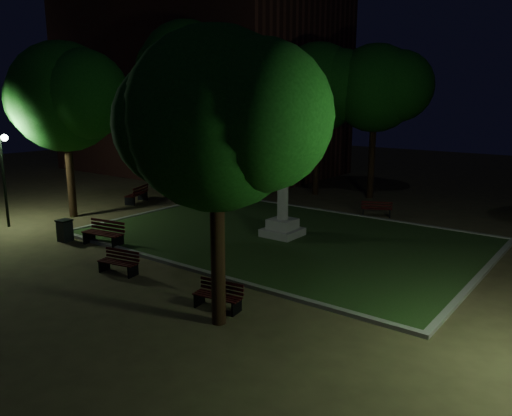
# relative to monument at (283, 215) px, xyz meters

# --- Properties ---
(ground) EXTENTS (80.00, 80.00, 0.00)m
(ground) POSITION_rel_monument_xyz_m (0.00, -2.00, -0.96)
(ground) COLOR #4E4328
(lawn) EXTENTS (15.00, 10.00, 0.08)m
(lawn) POSITION_rel_monument_xyz_m (0.00, 0.00, -0.92)
(lawn) COLOR #253F19
(lawn) RESTS_ON ground
(lawn_kerb) EXTENTS (15.40, 10.40, 0.12)m
(lawn_kerb) POSITION_rel_monument_xyz_m (0.00, 0.00, -0.90)
(lawn_kerb) COLOR slate
(lawn_kerb) RESTS_ON ground
(monument) EXTENTS (1.40, 1.40, 3.20)m
(monument) POSITION_rel_monument_xyz_m (0.00, 0.00, 0.00)
(monument) COLOR #9D9890
(monument) RESTS_ON lawn
(building_main) EXTENTS (20.00, 12.00, 15.00)m
(building_main) POSITION_rel_monument_xyz_m (-15.86, 11.79, 6.42)
(building_main) COLOR #53281F
(building_main) RESTS_ON ground
(tree_west) EXTENTS (6.10, 4.98, 8.09)m
(tree_west) POSITION_rel_monument_xyz_m (-9.92, -3.04, 4.64)
(tree_west) COLOR black
(tree_west) RESTS_ON ground
(tree_north_wl) EXTENTS (6.13, 5.01, 8.62)m
(tree_north_wl) POSITION_rel_monument_xyz_m (-3.61, 8.89, 5.15)
(tree_north_wl) COLOR black
(tree_north_wl) RESTS_ON ground
(tree_se) EXTENTS (5.25, 4.28, 7.21)m
(tree_se) POSITION_rel_monument_xyz_m (3.26, -7.49, 4.10)
(tree_se) COLOR black
(tree_se) RESTS_ON ground
(tree_nw) EXTENTS (6.53, 5.33, 9.93)m
(tree_nw) POSITION_rel_monument_xyz_m (-10.12, 5.07, 6.30)
(tree_nw) COLOR black
(tree_nw) RESTS_ON ground
(tree_far_north) EXTENTS (5.81, 4.74, 8.44)m
(tree_far_north) POSITION_rel_monument_xyz_m (-0.60, 9.84, 5.10)
(tree_far_north) COLOR black
(tree_far_north) RESTS_ON ground
(lamppost_sw) EXTENTS (1.18, 0.28, 4.07)m
(lamppost_sw) POSITION_rel_monument_xyz_m (-10.62, -5.85, 1.93)
(lamppost_sw) COLOR black
(lamppost_sw) RESTS_ON ground
(lamppost_nw) EXTENTS (1.18, 0.28, 4.16)m
(lamppost_nw) POSITION_rel_monument_xyz_m (-10.31, 7.86, 1.98)
(lamppost_nw) COLOR black
(lamppost_nw) RESTS_ON ground
(bench_near_left) EXTENTS (1.44, 0.72, 0.76)m
(bench_near_left) POSITION_rel_monument_xyz_m (-1.83, -6.68, -0.60)
(bench_near_left) COLOR black
(bench_near_left) RESTS_ON ground
(bench_near_right) EXTENTS (1.42, 0.67, 0.75)m
(bench_near_right) POSITION_rel_monument_xyz_m (2.58, -6.83, -0.61)
(bench_near_right) COLOR black
(bench_near_right) RESTS_ON ground
(bench_west_near) EXTENTS (1.79, 0.86, 0.94)m
(bench_west_near) POSITION_rel_monument_xyz_m (-4.90, -5.01, -0.51)
(bench_west_near) COLOR black
(bench_west_near) RESTS_ON ground
(bench_left_side) EXTENTS (1.21, 1.79, 0.93)m
(bench_left_side) POSITION_rel_monument_xyz_m (-10.11, 0.94, -0.52)
(bench_left_side) COLOR black
(bench_left_side) RESTS_ON ground
(bench_far_side) EXTENTS (1.50, 1.04, 0.78)m
(bench_far_side) POSITION_rel_monument_xyz_m (1.53, 5.72, -0.59)
(bench_far_side) COLOR black
(bench_far_side) RESTS_ON ground
(trash_bin) EXTENTS (0.56, 0.56, 0.87)m
(trash_bin) POSITION_rel_monument_xyz_m (-6.58, -5.63, -0.51)
(trash_bin) COLOR black
(trash_bin) RESTS_ON ground
(bicycle) EXTENTS (1.96, 1.51, 0.99)m
(bicycle) POSITION_rel_monument_xyz_m (-9.19, 3.42, -0.46)
(bicycle) COLOR black
(bicycle) RESTS_ON ground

